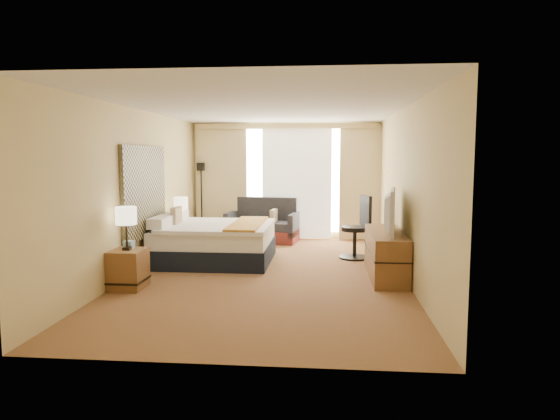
# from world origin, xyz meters

# --- Properties ---
(floor) EXTENTS (4.20, 7.00, 0.02)m
(floor) POSITION_xyz_m (0.00, 0.00, 0.00)
(floor) COLOR #5D201A
(floor) RESTS_ON ground
(ceiling) EXTENTS (4.20, 7.00, 0.02)m
(ceiling) POSITION_xyz_m (0.00, 0.00, 2.60)
(ceiling) COLOR silver
(ceiling) RESTS_ON wall_back
(wall_back) EXTENTS (4.20, 0.02, 2.60)m
(wall_back) POSITION_xyz_m (0.00, 3.50, 1.30)
(wall_back) COLOR #E1C889
(wall_back) RESTS_ON ground
(wall_front) EXTENTS (4.20, 0.02, 2.60)m
(wall_front) POSITION_xyz_m (0.00, -3.50, 1.30)
(wall_front) COLOR #E1C889
(wall_front) RESTS_ON ground
(wall_left) EXTENTS (0.02, 7.00, 2.60)m
(wall_left) POSITION_xyz_m (-2.10, 0.00, 1.30)
(wall_left) COLOR #E1C889
(wall_left) RESTS_ON ground
(wall_right) EXTENTS (0.02, 7.00, 2.60)m
(wall_right) POSITION_xyz_m (2.10, 0.00, 1.30)
(wall_right) COLOR #E1C889
(wall_right) RESTS_ON ground
(headboard) EXTENTS (0.06, 1.85, 1.50)m
(headboard) POSITION_xyz_m (-2.06, 0.20, 1.28)
(headboard) COLOR black
(headboard) RESTS_ON wall_left
(nightstand_left) EXTENTS (0.45, 0.52, 0.55)m
(nightstand_left) POSITION_xyz_m (-1.87, -1.05, 0.28)
(nightstand_left) COLOR brown
(nightstand_left) RESTS_ON floor
(nightstand_right) EXTENTS (0.45, 0.52, 0.55)m
(nightstand_right) POSITION_xyz_m (-1.87, 1.45, 0.28)
(nightstand_right) COLOR brown
(nightstand_right) RESTS_ON floor
(media_dresser) EXTENTS (0.50, 1.80, 0.70)m
(media_dresser) POSITION_xyz_m (1.83, 0.00, 0.35)
(media_dresser) COLOR brown
(media_dresser) RESTS_ON floor
(window) EXTENTS (2.30, 0.02, 2.30)m
(window) POSITION_xyz_m (0.25, 3.47, 1.32)
(window) COLOR white
(window) RESTS_ON wall_back
(curtains) EXTENTS (4.12, 0.19, 2.56)m
(curtains) POSITION_xyz_m (-0.00, 3.39, 1.41)
(curtains) COLOR beige
(curtains) RESTS_ON floor
(bed) EXTENTS (1.98, 1.81, 0.96)m
(bed) POSITION_xyz_m (-1.06, 0.85, 0.35)
(bed) COLOR black
(bed) RESTS_ON floor
(loveseat) EXTENTS (1.62, 1.01, 0.95)m
(loveseat) POSITION_xyz_m (-0.47, 3.04, 0.31)
(loveseat) COLOR maroon
(loveseat) RESTS_ON floor
(floor_lamp) EXTENTS (0.22, 0.22, 1.72)m
(floor_lamp) POSITION_xyz_m (-1.90, 3.30, 1.21)
(floor_lamp) COLOR black
(floor_lamp) RESTS_ON floor
(desk_chair) EXTENTS (0.57, 0.56, 1.15)m
(desk_chair) POSITION_xyz_m (1.49, 1.36, 0.51)
(desk_chair) COLOR black
(desk_chair) RESTS_ON floor
(lamp_left) EXTENTS (0.29, 0.29, 0.61)m
(lamp_left) POSITION_xyz_m (-1.87, -1.06, 1.02)
(lamp_left) COLOR black
(lamp_left) RESTS_ON nightstand_left
(lamp_right) EXTENTS (0.26, 0.26, 0.55)m
(lamp_right) POSITION_xyz_m (-1.82, 1.40, 0.97)
(lamp_right) COLOR black
(lamp_right) RESTS_ON nightstand_right
(tissue_box) EXTENTS (0.14, 0.14, 0.11)m
(tissue_box) POSITION_xyz_m (-1.89, -0.95, 0.61)
(tissue_box) COLOR #81ABC8
(tissue_box) RESTS_ON nightstand_left
(telephone) EXTENTS (0.22, 0.19, 0.08)m
(telephone) POSITION_xyz_m (-1.73, 1.32, 0.59)
(telephone) COLOR black
(telephone) RESTS_ON nightstand_right
(television) EXTENTS (0.31, 1.17, 0.67)m
(television) POSITION_xyz_m (1.78, -0.15, 1.03)
(television) COLOR black
(television) RESTS_ON media_dresser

